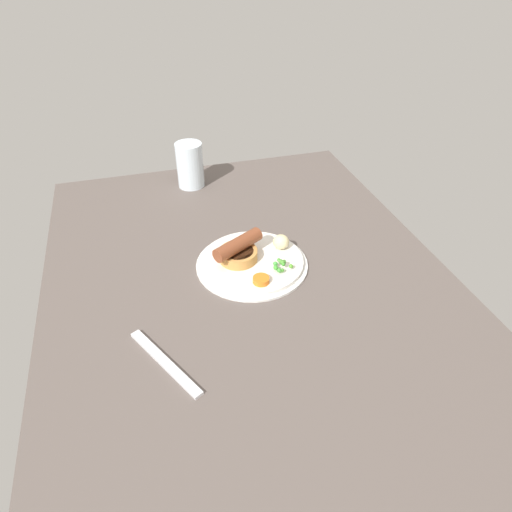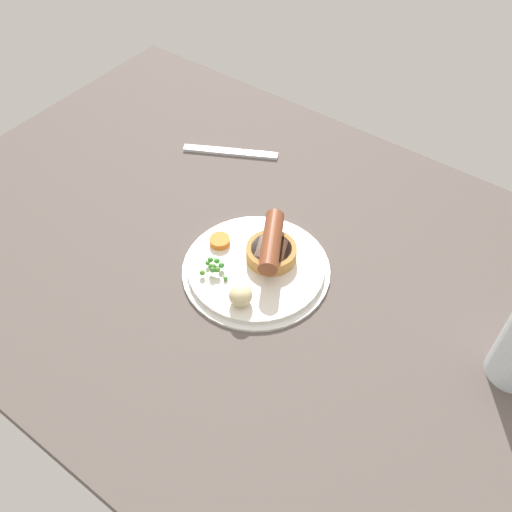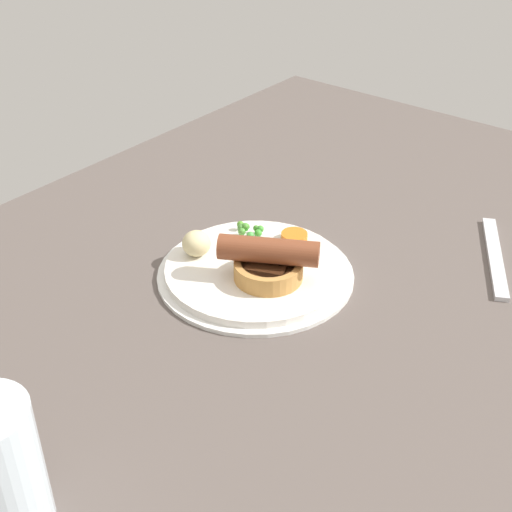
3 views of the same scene
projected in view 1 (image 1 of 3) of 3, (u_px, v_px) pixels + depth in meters
The scene contains 8 objects.
dining_table at pixel (252, 290), 90.61cm from camera, with size 110.00×80.00×3.00cm, color #564C47.
dinner_plate at pixel (252, 263), 94.24cm from camera, with size 23.10×23.10×1.40cm.
sausage_pudding at pixel (238, 251), 92.62cm from camera, with size 8.09×11.25×5.13cm.
pea_pile at pixel (281, 264), 90.80cm from camera, with size 4.88×4.03×1.93cm.
potato_chunk_0 at pixel (281, 242), 96.23cm from camera, with size 3.43×3.43×3.09cm, color beige.
carrot_slice_0 at pixel (261, 280), 87.71cm from camera, with size 3.25×3.25×1.09cm, color orange.
fork at pixel (165, 362), 73.57cm from camera, with size 18.00×1.60×0.60cm, color silver.
drinking_glass at pixel (190, 165), 119.23cm from camera, with size 6.99×6.99×11.80cm, color silver.
Camera 1 is at (-66.18, 18.20, 61.03)cm, focal length 32.00 mm.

